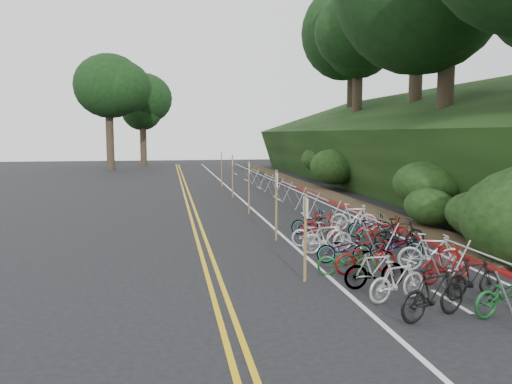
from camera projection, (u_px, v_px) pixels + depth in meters
The scene contains 11 objects.
ground at pixel (295, 282), 12.64m from camera, with size 120.00×120.00×0.00m, color black.
road_markings at pixel (253, 217), 22.63m from camera, with size 7.47×80.00×0.01m.
red_curb at pixel (345, 207), 25.36m from camera, with size 0.25×28.00×0.10m, color maroon.
embankment at pixel (412, 152), 33.20m from camera, with size 14.30×48.14×9.11m.
tree_cluster at pixel (354, 18), 34.52m from camera, with size 32.64×54.20×18.73m.
bike_rack_front at pixel (481, 269), 10.51m from camera, with size 1.19×2.75×1.27m.
bike_racks_rest at pixel (289, 190), 25.78m from camera, with size 1.14×23.00×1.17m.
signpost_near at pixel (305, 231), 12.58m from camera, with size 0.08×0.40×2.26m.
signposts_rest at pixel (240, 178), 26.27m from camera, with size 0.08×18.40×2.50m.
bike_front at pixel (347, 260), 13.22m from camera, with size 1.57×0.55×0.82m, color #144C1E.
bike_valet at pixel (379, 245), 14.70m from camera, with size 3.22×10.91×1.08m.
Camera 1 is at (-3.12, -11.93, 3.76)m, focal length 35.00 mm.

